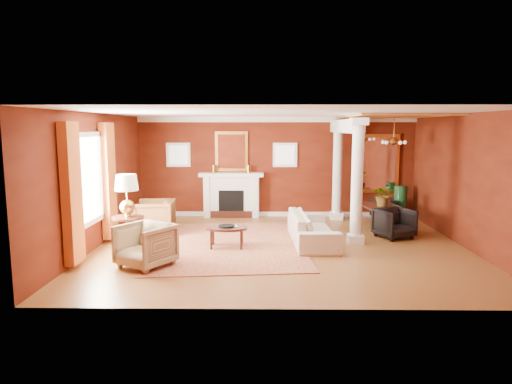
{
  "coord_description": "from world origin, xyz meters",
  "views": [
    {
      "loc": [
        -0.4,
        -9.77,
        2.6
      ],
      "look_at": [
        -0.55,
        0.4,
        1.15
      ],
      "focal_mm": 32.0,
      "sensor_mm": 36.0,
      "label": 1
    }
  ],
  "objects_px": {
    "sofa": "(313,223)",
    "armchair_leopard": "(154,215)",
    "armchair_stripe": "(145,243)",
    "side_table": "(127,199)",
    "dining_table": "(384,211)",
    "coffee_table": "(227,229)"
  },
  "relations": [
    {
      "from": "armchair_stripe",
      "to": "sofa",
      "type": "bearing_deg",
      "value": 61.93
    },
    {
      "from": "sofa",
      "to": "coffee_table",
      "type": "height_order",
      "value": "sofa"
    },
    {
      "from": "dining_table",
      "to": "armchair_leopard",
      "type": "bearing_deg",
      "value": 90.49
    },
    {
      "from": "sofa",
      "to": "armchair_leopard",
      "type": "bearing_deg",
      "value": 75.25
    },
    {
      "from": "side_table",
      "to": "dining_table",
      "type": "xyz_separation_m",
      "value": [
        5.93,
        2.4,
        -0.67
      ]
    },
    {
      "from": "armchair_leopard",
      "to": "side_table",
      "type": "distance_m",
      "value": 1.82
    },
    {
      "from": "sofa",
      "to": "dining_table",
      "type": "bearing_deg",
      "value": -55.22
    },
    {
      "from": "sofa",
      "to": "armchair_stripe",
      "type": "height_order",
      "value": "sofa"
    },
    {
      "from": "armchair_stripe",
      "to": "coffee_table",
      "type": "xyz_separation_m",
      "value": [
        1.42,
        1.37,
        -0.03
      ]
    },
    {
      "from": "sofa",
      "to": "side_table",
      "type": "xyz_separation_m",
      "value": [
        -3.92,
        -0.87,
        0.67
      ]
    },
    {
      "from": "sofa",
      "to": "armchair_leopard",
      "type": "height_order",
      "value": "armchair_leopard"
    },
    {
      "from": "coffee_table",
      "to": "side_table",
      "type": "distance_m",
      "value": 2.17
    },
    {
      "from": "sofa",
      "to": "dining_table",
      "type": "xyz_separation_m",
      "value": [
        2.02,
        1.53,
        -0.0
      ]
    },
    {
      "from": "armchair_stripe",
      "to": "coffee_table",
      "type": "distance_m",
      "value": 1.97
    },
    {
      "from": "side_table",
      "to": "dining_table",
      "type": "relative_size",
      "value": 1.02
    },
    {
      "from": "side_table",
      "to": "coffee_table",
      "type": "bearing_deg",
      "value": 11.36
    },
    {
      "from": "armchair_stripe",
      "to": "side_table",
      "type": "bearing_deg",
      "value": 154.75
    },
    {
      "from": "armchair_stripe",
      "to": "dining_table",
      "type": "bearing_deg",
      "value": 65.24
    },
    {
      "from": "armchair_stripe",
      "to": "side_table",
      "type": "relative_size",
      "value": 0.55
    },
    {
      "from": "coffee_table",
      "to": "side_table",
      "type": "relative_size",
      "value": 0.55
    },
    {
      "from": "coffee_table",
      "to": "sofa",
      "type": "bearing_deg",
      "value": 13.67
    },
    {
      "from": "coffee_table",
      "to": "dining_table",
      "type": "relative_size",
      "value": 0.56
    }
  ]
}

